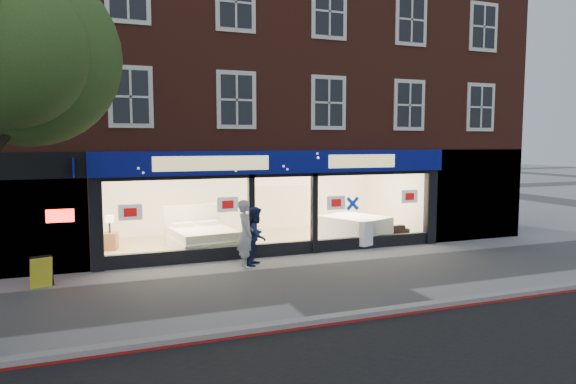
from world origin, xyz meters
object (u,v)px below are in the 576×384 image
mattress_stack (355,228)px  pedestrian_blue (256,236)px  display_bed (202,237)px  a_board (42,272)px  sofa (384,232)px  pedestrian_grey (245,234)px

mattress_stack → pedestrian_blue: pedestrian_blue is taller
display_bed → a_board: display_bed is taller
mattress_stack → sofa: (1.08, -0.21, -0.17)m
a_board → mattress_stack: bearing=-4.3°
display_bed → a_board: bearing=-155.8°
mattress_stack → pedestrian_blue: size_ratio=1.53×
mattress_stack → pedestrian_grey: (-4.67, -2.21, 0.45)m
display_bed → mattress_stack: display_bed is taller
sofa → pedestrian_blue: bearing=15.7°
sofa → pedestrian_grey: size_ratio=0.89×
mattress_stack → a_board: 10.18m
display_bed → pedestrian_blue: pedestrian_blue is taller
mattress_stack → display_bed: bearing=175.8°
mattress_stack → pedestrian_blue: (-4.28, -1.96, 0.33)m
display_bed → a_board: size_ratio=3.27×
sofa → pedestrian_blue: 5.67m
a_board → pedestrian_grey: 5.26m
sofa → a_board: 11.19m
pedestrian_grey → sofa: bearing=-68.9°
mattress_stack → pedestrian_grey: pedestrian_grey is taller
sofa → pedestrian_grey: 6.13m
mattress_stack → a_board: bearing=-166.5°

